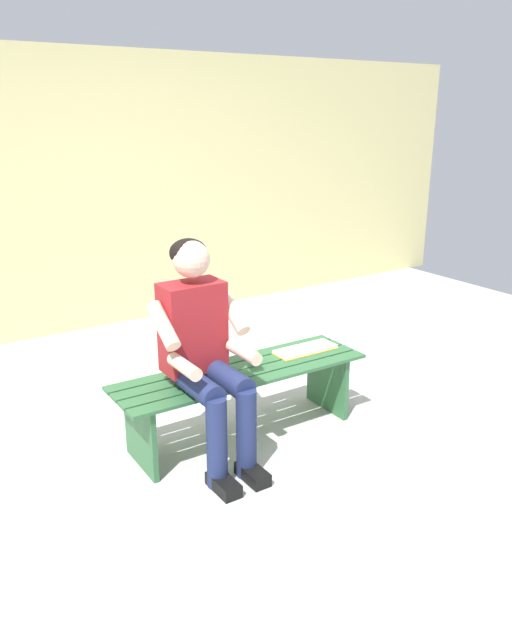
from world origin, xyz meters
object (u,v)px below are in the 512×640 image
apple (254,356)px  book_open (305,350)px  person_seated (204,346)px  bench_near (242,386)px

apple → book_open: 0.37m
person_seated → apple: (-0.43, -0.17, -0.21)m
bench_near → book_open: bearing=-176.9°
bench_near → person_seated: bearing=18.0°
apple → book_open: bearing=173.7°
bench_near → apple: (-0.13, -0.07, 0.14)m
person_seated → book_open: (-0.79, -0.13, -0.23)m
apple → person_seated: bearing=20.9°
person_seated → apple: 0.51m
bench_near → book_open: book_open is taller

